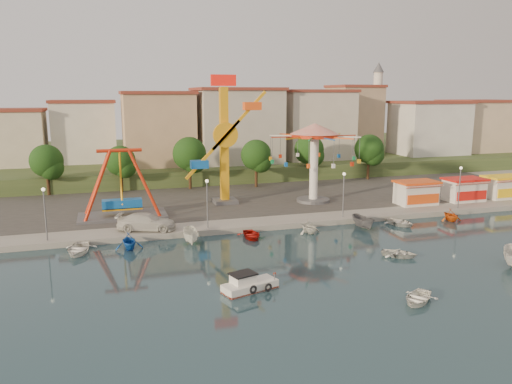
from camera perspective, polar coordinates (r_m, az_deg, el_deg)
name	(u,v)px	position (r m, az deg, el deg)	size (l,w,h in m)	color
ground	(328,265)	(44.62, 8.17, -8.23)	(200.00, 200.00, 0.00)	#132A35
quay_deck	(198,166)	(102.64, -6.67, 3.01)	(200.00, 100.00, 0.60)	#9E998E
asphalt_pad	(239,194)	(71.78, -2.01, -0.19)	(90.00, 28.00, 0.01)	#4C4944
hill_terrace	(193,157)	(107.37, -7.17, 4.00)	(200.00, 60.00, 3.00)	#384C26
pirate_ship_ride	(121,185)	(59.52, -15.16, 0.77)	(10.00, 5.00, 8.00)	#59595E
kamikaze_tower	(227,143)	(64.48, -3.29, 5.57)	(7.20, 3.10, 16.50)	#59595E
wave_swinger	(314,145)	(65.76, 6.68, 5.39)	(11.60, 11.60, 10.40)	#59595E
booth_left	(416,193)	(67.85, 17.85, -0.05)	(5.40, 3.78, 3.08)	white
booth_mid	(464,189)	(72.31, 22.68, 0.28)	(5.40, 3.78, 3.08)	white
booth_right	(504,187)	(76.60, 26.44, 0.54)	(5.40, 3.78, 3.08)	white
lamp_post_0	(45,216)	(52.61, -22.93, -2.51)	(0.14, 0.14, 5.00)	#59595E
lamp_post_1	(207,205)	(53.28, -5.58, -1.50)	(0.14, 0.14, 5.00)	#59595E
lamp_post_2	(343,196)	(58.49, 9.96, -0.47)	(0.14, 0.14, 5.00)	#59595E
lamp_post_3	(459,189)	(67.20, 22.22, 0.36)	(0.14, 0.14, 5.00)	#59595E
tree_0	(46,161)	(75.92, -22.84, 3.28)	(4.60, 4.60, 7.19)	#382314
tree_1	(120,161)	(74.86, -15.24, 3.46)	(4.35, 4.35, 6.80)	#382314
tree_2	(189,154)	(75.31, -7.62, 4.35)	(5.02, 5.02, 7.85)	#382314
tree_3	(256,155)	(76.23, 0.02, 4.25)	(4.68, 4.68, 7.32)	#382314
tree_4	(309,150)	(82.42, 6.09, 4.85)	(4.86, 4.86, 7.60)	#382314
tree_5	(369,149)	(85.25, 12.79, 4.81)	(4.83, 4.83, 7.54)	#382314
building_1	(84,138)	(89.72, -19.08, 5.82)	(12.33, 9.01, 8.63)	silver
building_2	(162,129)	(90.70, -10.75, 7.11)	(11.95, 9.28, 11.23)	tan
building_3	(241,134)	(90.27, -1.71, 6.63)	(12.59, 10.50, 9.20)	beige
building_4	(303,131)	(97.84, 5.44, 6.95)	(10.75, 9.23, 9.24)	beige
building_5	(369,125)	(101.96, 12.84, 7.45)	(12.77, 10.96, 11.21)	tan
building_6	(426,122)	(106.99, 18.81, 7.60)	(8.23, 8.98, 12.36)	silver
building_7	(458,128)	(118.20, 22.07, 6.79)	(11.59, 10.93, 8.76)	beige
minaret	(377,105)	(106.79, 13.66, 9.69)	(2.80, 2.80, 18.00)	silver
cabin_motorboat	(249,285)	(38.62, -0.86, -10.61)	(4.59, 2.84, 1.51)	white
rowboat_a	(399,253)	(47.97, 16.05, -6.76)	(2.27, 3.17, 0.66)	white
rowboat_b	(417,298)	(38.35, 17.97, -11.43)	(2.41, 3.37, 0.70)	white
van	(147,222)	(53.78, -12.40, -3.36)	(2.48, 6.10, 1.77)	silver
moored_boat_0	(78,249)	(49.95, -19.66, -6.15)	(2.94, 4.11, 0.85)	white
moored_boat_1	(129,241)	(49.80, -14.34, -5.43)	(2.64, 3.06, 1.61)	#1451B4
moored_boat_2	(191,236)	(50.40, -7.43, -5.02)	(1.49, 3.95, 1.53)	white
moored_boat_3	(251,235)	(51.86, -0.54, -4.92)	(2.49, 3.49, 0.72)	#AF140E
moored_boat_4	(309,227)	(53.89, 6.08, -3.97)	(2.37, 2.75, 1.45)	silver
moored_boat_5	(363,222)	(56.70, 12.17, -3.38)	(1.44, 3.82, 1.48)	#5C5B60
moored_boat_6	(400,222)	(59.18, 16.14, -3.33)	(2.58, 3.61, 0.75)	silver
moored_boat_7	(451,215)	(63.03, 21.37, -2.45)	(2.40, 2.78, 1.47)	#D95713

